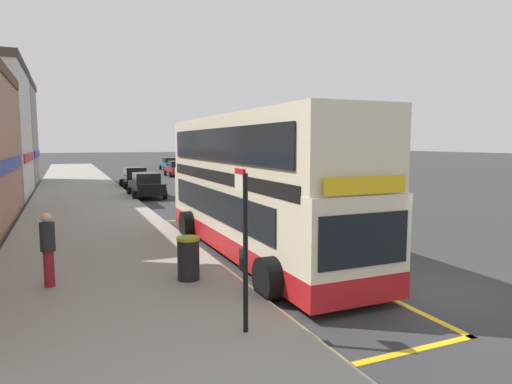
# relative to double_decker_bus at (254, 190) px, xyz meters

# --- Properties ---
(ground_plane) EXTENTS (260.00, 260.00, 0.00)m
(ground_plane) POSITION_rel_double_decker_bus_xyz_m (2.46, 26.96, -2.07)
(ground_plane) COLOR #333335
(pavement_near) EXTENTS (6.00, 76.00, 0.14)m
(pavement_near) POSITION_rel_double_decker_bus_xyz_m (-4.54, 26.96, -2.00)
(pavement_near) COLOR gray
(pavement_near) RESTS_ON ground
(double_decker_bus) EXTENTS (3.20, 11.51, 4.40)m
(double_decker_bus) POSITION_rel_double_decker_bus_xyz_m (0.00, 0.00, 0.00)
(double_decker_bus) COLOR beige
(double_decker_bus) RESTS_ON ground
(bus_bay_markings) EXTENTS (2.85, 14.44, 0.01)m
(bus_bay_markings) POSITION_rel_double_decker_bus_xyz_m (-0.12, -0.21, -2.06)
(bus_bay_markings) COLOR gold
(bus_bay_markings) RESTS_ON ground
(bus_stop_sign) EXTENTS (0.09, 0.51, 2.96)m
(bus_stop_sign) POSITION_rel_double_decker_bus_xyz_m (-2.61, -5.70, -0.22)
(bus_stop_sign) COLOR black
(bus_stop_sign) RESTS_ON pavement_near
(parked_car_teal_ahead) EXTENTS (2.09, 4.20, 1.62)m
(parked_car_teal_ahead) POSITION_rel_double_decker_bus_xyz_m (6.96, 44.48, -1.27)
(parked_car_teal_ahead) COLOR #196066
(parked_car_teal_ahead) RESTS_ON ground
(parked_car_maroon_far) EXTENTS (2.09, 4.20, 1.62)m
(parked_car_maroon_far) POSITION_rel_double_decker_bus_xyz_m (5.33, 33.59, -1.27)
(parked_car_maroon_far) COLOR maroon
(parked_car_maroon_far) RESTS_ON ground
(parked_car_black_behind) EXTENTS (2.09, 4.20, 1.62)m
(parked_car_black_behind) POSITION_rel_double_decker_bus_xyz_m (-0.71, 16.24, -1.27)
(parked_car_black_behind) COLOR black
(parked_car_black_behind) RESTS_ON ground
(parked_car_black_kerbside) EXTENTS (2.09, 4.20, 1.62)m
(parked_car_black_kerbside) POSITION_rel_double_decker_bus_xyz_m (-0.44, 23.17, -1.27)
(parked_car_black_kerbside) COLOR black
(parked_car_black_kerbside) RESTS_ON ground
(pedestrian_waiting_near_sign) EXTENTS (0.34, 0.34, 1.79)m
(pedestrian_waiting_near_sign) POSITION_rel_double_decker_bus_xyz_m (-5.97, -1.55, -0.95)
(pedestrian_waiting_near_sign) COLOR maroon
(pedestrian_waiting_near_sign) RESTS_ON pavement_near
(litter_bin) EXTENTS (0.58, 0.58, 1.09)m
(litter_bin) POSITION_rel_double_decker_bus_xyz_m (-2.77, -2.32, -1.38)
(litter_bin) COLOR black
(litter_bin) RESTS_ON pavement_near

